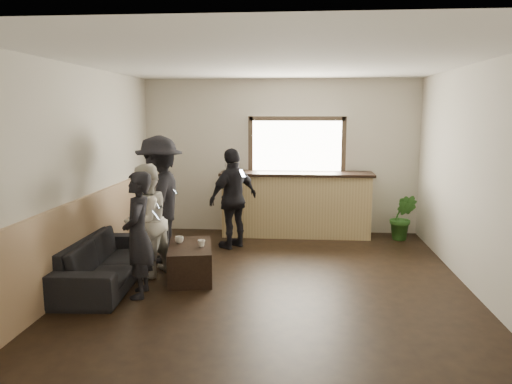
# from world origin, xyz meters

# --- Properties ---
(ground) EXTENTS (5.00, 6.00, 0.01)m
(ground) POSITION_xyz_m (0.00, 0.00, 0.00)
(ground) COLOR black
(room_shell) EXTENTS (5.01, 6.01, 2.80)m
(room_shell) POSITION_xyz_m (-0.74, 0.00, 1.47)
(room_shell) COLOR silver
(room_shell) RESTS_ON ground
(bar_counter) EXTENTS (2.70, 0.68, 2.13)m
(bar_counter) POSITION_xyz_m (0.30, 2.70, 0.64)
(bar_counter) COLOR tan
(bar_counter) RESTS_ON ground
(sofa) EXTENTS (0.92, 2.10, 0.60)m
(sofa) POSITION_xyz_m (-2.15, -0.10, 0.30)
(sofa) COLOR black
(sofa) RESTS_ON ground
(coffee_table) EXTENTS (0.75, 1.10, 0.45)m
(coffee_table) POSITION_xyz_m (-1.10, 0.21, 0.22)
(coffee_table) COLOR black
(coffee_table) RESTS_ON ground
(cup_a) EXTENTS (0.12, 0.12, 0.09)m
(cup_a) POSITION_xyz_m (-1.27, 0.32, 0.49)
(cup_a) COLOR silver
(cup_a) RESTS_ON coffee_table
(cup_b) EXTENTS (0.14, 0.14, 0.09)m
(cup_b) POSITION_xyz_m (-0.93, 0.15, 0.49)
(cup_b) COLOR silver
(cup_b) RESTS_ON coffee_table
(potted_plant) EXTENTS (0.52, 0.47, 0.81)m
(potted_plant) POSITION_xyz_m (2.15, 2.49, 0.40)
(potted_plant) COLOR #2D6623
(potted_plant) RESTS_ON ground
(person_a) EXTENTS (0.49, 0.60, 1.51)m
(person_a) POSITION_xyz_m (-1.56, -0.50, 0.76)
(person_a) COLOR black
(person_a) RESTS_ON ground
(person_b) EXTENTS (0.81, 0.90, 1.53)m
(person_b) POSITION_xyz_m (-1.70, 0.22, 0.76)
(person_b) COLOR beige
(person_b) RESTS_ON ground
(person_c) EXTENTS (0.73, 1.23, 1.87)m
(person_c) POSITION_xyz_m (-1.70, 0.95, 0.93)
(person_c) COLOR black
(person_c) RESTS_ON ground
(person_d) EXTENTS (0.94, 0.98, 1.63)m
(person_d) POSITION_xyz_m (-0.71, 1.78, 0.82)
(person_d) COLOR black
(person_d) RESTS_ON ground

